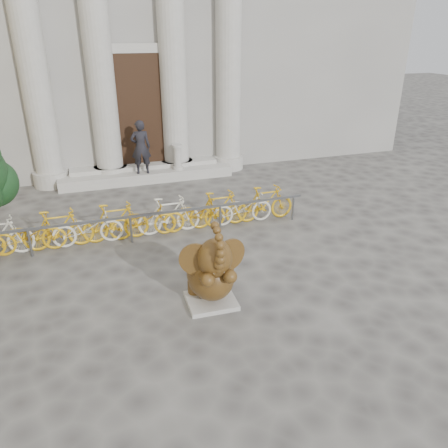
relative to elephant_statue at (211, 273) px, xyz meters
name	(u,v)px	position (x,y,z in m)	size (l,w,h in m)	color
ground	(238,343)	(0.09, -1.27, -0.68)	(80.00, 80.00, 0.00)	#474442
classical_building	(114,1)	(0.09, 13.67, 5.30)	(22.00, 10.70, 12.00)	gray
entrance_steps	(147,175)	(0.09, 8.13, -0.50)	(6.00, 1.20, 0.36)	#A8A59E
elephant_statue	(211,273)	(0.00, 0.00, 0.00)	(1.26, 1.40, 1.87)	#A8A59E
bike_rack	(129,220)	(-1.12, 3.47, -0.18)	(9.37, 0.53, 1.00)	slate
pedestrian	(141,147)	(-0.09, 7.78, 0.59)	(0.66, 0.44, 1.82)	black
balustrade_post	(178,158)	(1.17, 7.83, 0.09)	(0.36, 0.36, 0.89)	#A8A59E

